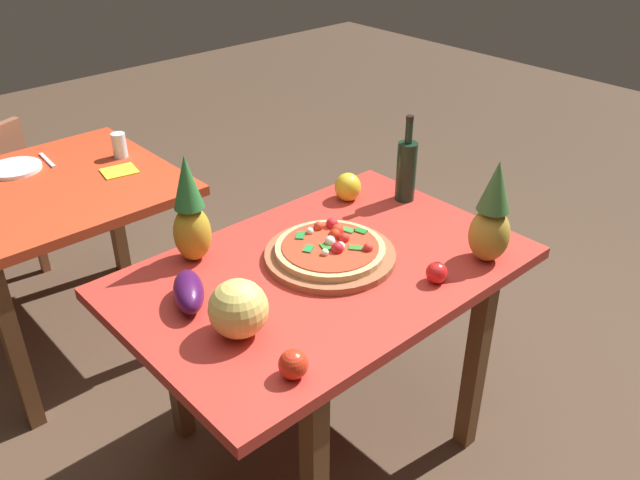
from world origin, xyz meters
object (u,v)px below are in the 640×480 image
(pineapple_right, at_px, (190,215))
(tomato_by_bottle, at_px, (293,364))
(wine_bottle, at_px, (406,169))
(eggplant, at_px, (189,291))
(background_table, at_px, (59,208))
(pizza, at_px, (331,247))
(tomato_near_board, at_px, (437,273))
(display_table, at_px, (324,290))
(pineapple_left, at_px, (492,217))
(knife_utensil, at_px, (47,160))
(bell_pepper, at_px, (348,187))
(dinner_plate, at_px, (15,168))
(napkin_folded, at_px, (119,171))
(pizza_board, at_px, (330,255))
(drinking_glass_water, at_px, (119,145))
(melon, at_px, (238,309))

(pineapple_right, relative_size, tomato_by_bottle, 4.70)
(wine_bottle, relative_size, eggplant, 1.69)
(eggplant, bearing_deg, background_table, 88.12)
(wine_bottle, distance_m, tomato_by_bottle, 1.08)
(pizza, height_order, tomato_near_board, pizza)
(display_table, bearing_deg, pineapple_left, -36.63)
(background_table, relative_size, pineapple_left, 2.61)
(background_table, relative_size, knife_utensil, 5.12)
(bell_pepper, height_order, knife_utensil, bell_pepper)
(tomato_by_bottle, xyz_separation_m, knife_utensil, (0.08, 1.77, -0.04))
(bell_pepper, xyz_separation_m, dinner_plate, (-0.86, 1.14, -0.04))
(pineapple_left, bearing_deg, bell_pepper, 93.42)
(napkin_folded, bearing_deg, pizza_board, -80.04)
(knife_utensil, relative_size, napkin_folded, 1.29)
(display_table, distance_m, eggplant, 0.47)
(dinner_plate, bearing_deg, wine_bottle, -51.46)
(pizza_board, height_order, eggplant, eggplant)
(pizza_board, xyz_separation_m, pineapple_left, (0.38, -0.35, 0.14))
(pizza_board, bearing_deg, tomato_by_bottle, -142.18)
(pineapple_left, distance_m, bell_pepper, 0.63)
(knife_utensil, bearing_deg, tomato_near_board, -68.28)
(tomato_near_board, relative_size, drinking_glass_water, 0.63)
(pizza, relative_size, dinner_plate, 1.66)
(drinking_glass_water, bearing_deg, pizza_board, -84.87)
(pizza_board, xyz_separation_m, melon, (-0.45, -0.12, 0.07))
(pineapple_right, xyz_separation_m, bell_pepper, (0.68, -0.03, -0.11))
(display_table, bearing_deg, tomato_near_board, -55.64)
(pizza_board, bearing_deg, background_table, 110.91)
(display_table, bearing_deg, drinking_glass_water, 92.76)
(drinking_glass_water, height_order, napkin_folded, drinking_glass_water)
(melon, height_order, knife_utensil, melon)
(bell_pepper, distance_m, tomato_near_board, 0.63)
(pineapple_right, height_order, knife_utensil, pineapple_right)
(background_table, bearing_deg, pineapple_right, -82.36)
(pineapple_right, height_order, tomato_near_board, pineapple_right)
(tomato_near_board, bearing_deg, drinking_glass_water, 99.64)
(bell_pepper, bearing_deg, background_table, 131.45)
(display_table, xyz_separation_m, melon, (-0.40, -0.09, 0.18))
(tomato_near_board, bearing_deg, bell_pepper, 72.14)
(tomato_by_bottle, relative_size, knife_utensil, 0.44)
(wine_bottle, height_order, drinking_glass_water, wine_bottle)
(napkin_folded, bearing_deg, pineapple_left, -68.27)
(wine_bottle, xyz_separation_m, pineapple_left, (-0.13, -0.47, 0.03))
(pizza, distance_m, drinking_glass_water, 1.24)
(background_table, distance_m, knife_utensil, 0.28)
(pizza, distance_m, pineapple_left, 0.53)
(pizza, bearing_deg, drinking_glass_water, 95.42)
(display_table, bearing_deg, knife_utensil, 102.65)
(background_table, relative_size, bell_pepper, 8.20)
(bell_pepper, relative_size, dinner_plate, 0.51)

